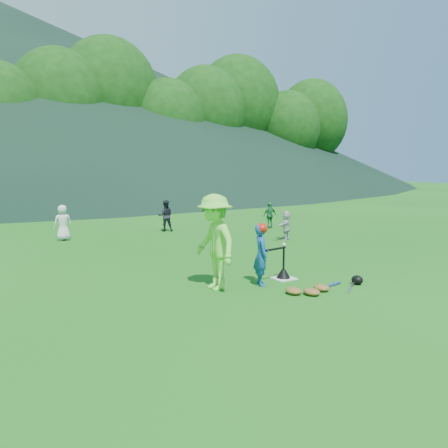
{
  "coord_description": "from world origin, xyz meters",
  "views": [
    {
      "loc": [
        -5.7,
        -7.19,
        2.34
      ],
      "look_at": [
        0.0,
        2.5,
        0.9
      ],
      "focal_mm": 35.0,
      "sensor_mm": 36.0,
      "label": 1
    }
  ],
  "objects_px": {
    "home_plate": "(283,278)",
    "batting_tee": "(283,273)",
    "equipment_pile": "(322,288)",
    "batter_child": "(261,255)",
    "fielder_d": "(286,225)",
    "fielder_a": "(63,223)",
    "fielder_c": "(270,215)",
    "fielder_b": "(165,216)",
    "adult_coach": "(215,242)"
  },
  "relations": [
    {
      "from": "home_plate",
      "to": "batting_tee",
      "type": "distance_m",
      "value": 0.12
    },
    {
      "from": "batting_tee",
      "to": "equipment_pile",
      "type": "height_order",
      "value": "batting_tee"
    },
    {
      "from": "batter_child",
      "to": "fielder_d",
      "type": "height_order",
      "value": "batter_child"
    },
    {
      "from": "fielder_a",
      "to": "fielder_c",
      "type": "distance_m",
      "value": 7.59
    },
    {
      "from": "fielder_b",
      "to": "batting_tee",
      "type": "xyz_separation_m",
      "value": [
        -0.61,
        -7.85,
        -0.45
      ]
    },
    {
      "from": "batter_child",
      "to": "batting_tee",
      "type": "height_order",
      "value": "batter_child"
    },
    {
      "from": "batter_child",
      "to": "adult_coach",
      "type": "height_order",
      "value": "adult_coach"
    },
    {
      "from": "home_plate",
      "to": "fielder_b",
      "type": "height_order",
      "value": "fielder_b"
    },
    {
      "from": "fielder_b",
      "to": "fielder_d",
      "type": "relative_size",
      "value": 1.2
    },
    {
      "from": "home_plate",
      "to": "batting_tee",
      "type": "bearing_deg",
      "value": 0.0
    },
    {
      "from": "home_plate",
      "to": "fielder_c",
      "type": "relative_size",
      "value": 0.44
    },
    {
      "from": "home_plate",
      "to": "fielder_c",
      "type": "height_order",
      "value": "fielder_c"
    },
    {
      "from": "adult_coach",
      "to": "batting_tee",
      "type": "relative_size",
      "value": 2.73
    },
    {
      "from": "batter_child",
      "to": "fielder_b",
      "type": "height_order",
      "value": "batter_child"
    },
    {
      "from": "adult_coach",
      "to": "batting_tee",
      "type": "bearing_deg",
      "value": 87.57
    },
    {
      "from": "adult_coach",
      "to": "fielder_d",
      "type": "relative_size",
      "value": 1.92
    },
    {
      "from": "equipment_pile",
      "to": "fielder_c",
      "type": "bearing_deg",
      "value": 60.13
    },
    {
      "from": "home_plate",
      "to": "equipment_pile",
      "type": "height_order",
      "value": "equipment_pile"
    },
    {
      "from": "equipment_pile",
      "to": "fielder_d",
      "type": "bearing_deg",
      "value": 58.1
    },
    {
      "from": "batter_child",
      "to": "fielder_a",
      "type": "distance_m",
      "value": 8.09
    },
    {
      "from": "adult_coach",
      "to": "fielder_a",
      "type": "relative_size",
      "value": 1.59
    },
    {
      "from": "home_plate",
      "to": "equipment_pile",
      "type": "relative_size",
      "value": 0.25
    },
    {
      "from": "fielder_b",
      "to": "fielder_d",
      "type": "xyz_separation_m",
      "value": [
        2.6,
        -3.89,
        -0.1
      ]
    },
    {
      "from": "home_plate",
      "to": "fielder_c",
      "type": "bearing_deg",
      "value": 55.73
    },
    {
      "from": "batter_child",
      "to": "fielder_a",
      "type": "bearing_deg",
      "value": 39.13
    },
    {
      "from": "batter_child",
      "to": "fielder_a",
      "type": "height_order",
      "value": "batter_child"
    },
    {
      "from": "fielder_b",
      "to": "adult_coach",
      "type": "bearing_deg",
      "value": 92.43
    },
    {
      "from": "fielder_a",
      "to": "batting_tee",
      "type": "height_order",
      "value": "fielder_a"
    },
    {
      "from": "fielder_a",
      "to": "equipment_pile",
      "type": "xyz_separation_m",
      "value": [
        3.14,
        -8.69,
        -0.52
      ]
    },
    {
      "from": "home_plate",
      "to": "fielder_b",
      "type": "relative_size",
      "value": 0.39
    },
    {
      "from": "fielder_a",
      "to": "batting_tee",
      "type": "xyz_separation_m",
      "value": [
        3.09,
        -7.57,
        -0.45
      ]
    },
    {
      "from": "home_plate",
      "to": "fielder_d",
      "type": "relative_size",
      "value": 0.47
    },
    {
      "from": "fielder_d",
      "to": "fielder_a",
      "type": "bearing_deg",
      "value": -61.77
    },
    {
      "from": "fielder_a",
      "to": "home_plate",
      "type": "bearing_deg",
      "value": 109.62
    },
    {
      "from": "home_plate",
      "to": "fielder_a",
      "type": "distance_m",
      "value": 8.2
    },
    {
      "from": "fielder_b",
      "to": "fielder_d",
      "type": "distance_m",
      "value": 4.68
    },
    {
      "from": "home_plate",
      "to": "equipment_pile",
      "type": "xyz_separation_m",
      "value": [
        0.05,
        -1.13,
        0.06
      ]
    },
    {
      "from": "fielder_a",
      "to": "fielder_b",
      "type": "height_order",
      "value": "fielder_a"
    },
    {
      "from": "adult_coach",
      "to": "fielder_a",
      "type": "distance_m",
      "value": 7.67
    },
    {
      "from": "batter_child",
      "to": "adult_coach",
      "type": "xyz_separation_m",
      "value": [
        -0.95,
        0.2,
        0.31
      ]
    },
    {
      "from": "fielder_d",
      "to": "equipment_pile",
      "type": "bearing_deg",
      "value": 26.06
    },
    {
      "from": "fielder_a",
      "to": "batter_child",
      "type": "bearing_deg",
      "value": 104.62
    },
    {
      "from": "fielder_c",
      "to": "fielder_d",
      "type": "distance_m",
      "value": 2.79
    },
    {
      "from": "adult_coach",
      "to": "batter_child",
      "type": "bearing_deg",
      "value": 77.11
    },
    {
      "from": "batting_tee",
      "to": "equipment_pile",
      "type": "bearing_deg",
      "value": -87.5
    },
    {
      "from": "fielder_a",
      "to": "fielder_d",
      "type": "relative_size",
      "value": 1.21
    },
    {
      "from": "fielder_d",
      "to": "batting_tee",
      "type": "height_order",
      "value": "fielder_d"
    },
    {
      "from": "fielder_d",
      "to": "batting_tee",
      "type": "bearing_deg",
      "value": 18.9
    },
    {
      "from": "fielder_d",
      "to": "fielder_c",
      "type": "bearing_deg",
      "value": -147.54
    },
    {
      "from": "equipment_pile",
      "to": "adult_coach",
      "type": "bearing_deg",
      "value": 145.49
    }
  ]
}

